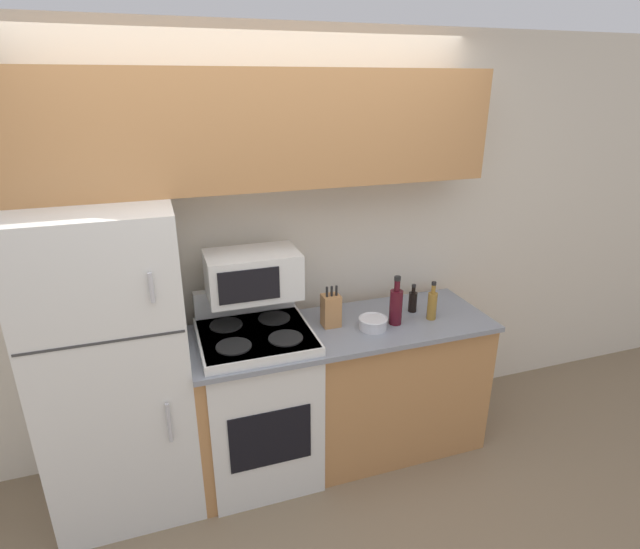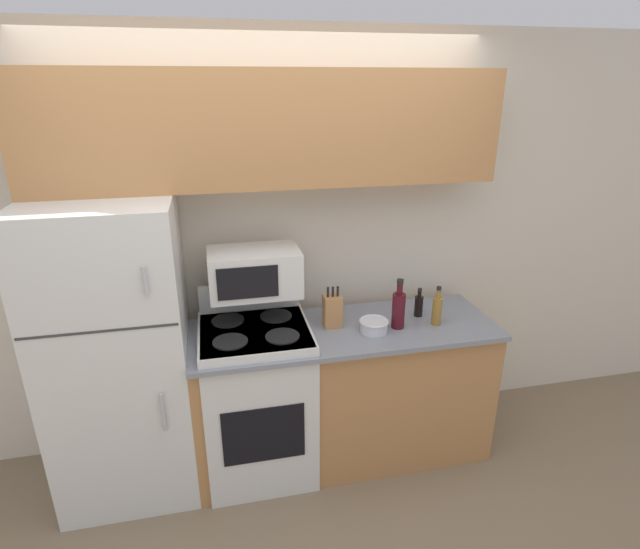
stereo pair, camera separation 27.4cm
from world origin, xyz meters
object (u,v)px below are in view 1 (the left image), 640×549
(microwave, at_px, (253,274))
(bottle_wine_red, at_px, (396,305))
(refrigerator, at_px, (116,365))
(bowl, at_px, (373,323))
(bottle_soy_sauce, at_px, (413,301))
(knife_block, at_px, (331,310))
(stove, at_px, (259,402))
(bottle_vinegar, at_px, (432,304))

(microwave, xyz_separation_m, bottle_wine_red, (0.80, -0.19, -0.23))
(refrigerator, bearing_deg, bottle_wine_red, -4.32)
(refrigerator, bearing_deg, bowl, -5.64)
(microwave, height_order, bottle_soy_sauce, microwave)
(bottle_wine_red, bearing_deg, knife_block, 165.11)
(knife_block, relative_size, bottle_wine_red, 0.84)
(knife_block, bearing_deg, stove, -176.02)
(stove, bearing_deg, microwave, 77.90)
(refrigerator, xyz_separation_m, stove, (0.74, -0.05, -0.36))
(knife_block, xyz_separation_m, bottle_vinegar, (0.61, -0.11, -0.00))
(bottle_soy_sauce, bearing_deg, refrigerator, -179.98)
(refrigerator, height_order, stove, refrigerator)
(microwave, relative_size, bowl, 2.98)
(stove, distance_m, bottle_wine_red, 0.98)
(refrigerator, distance_m, bottle_vinegar, 1.81)
(stove, height_order, microwave, microwave)
(stove, distance_m, knife_block, 0.69)
(bowl, bearing_deg, bottle_soy_sauce, 22.87)
(knife_block, height_order, bottle_vinegar, knife_block)
(bottle_soy_sauce, bearing_deg, knife_block, -177.87)
(microwave, bearing_deg, bottle_vinegar, -11.04)
(stove, xyz_separation_m, bottle_soy_sauce, (1.01, 0.05, 0.48))
(refrigerator, bearing_deg, knife_block, -0.95)
(bottle_vinegar, bearing_deg, refrigerator, 175.85)
(refrigerator, relative_size, bottle_vinegar, 7.12)
(stove, height_order, bottle_vinegar, bottle_vinegar)
(bottle_vinegar, xyz_separation_m, bottle_soy_sauce, (-0.06, 0.13, -0.02))
(bottle_wine_red, bearing_deg, refrigerator, 175.68)
(microwave, bearing_deg, stove, -102.10)
(stove, height_order, bowl, stove)
(stove, height_order, bottle_wine_red, bottle_wine_red)
(refrigerator, bearing_deg, microwave, 5.37)
(bottle_vinegar, bearing_deg, bowl, -178.74)
(stove, relative_size, bottle_wine_red, 3.71)
(bottle_vinegar, bearing_deg, bottle_soy_sauce, 113.57)
(knife_block, height_order, bottle_soy_sauce, knife_block)
(refrigerator, distance_m, microwave, 0.86)
(refrigerator, relative_size, bottle_soy_sauce, 9.50)
(bowl, bearing_deg, microwave, 161.98)
(refrigerator, distance_m, knife_block, 1.20)
(microwave, height_order, bowl, microwave)
(bottle_wine_red, bearing_deg, bottle_soy_sauce, 33.59)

